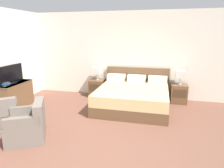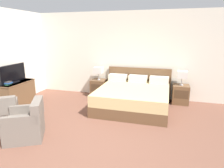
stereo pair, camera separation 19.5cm
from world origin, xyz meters
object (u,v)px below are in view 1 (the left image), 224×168
at_px(nightstand_right, 179,94).
at_px(armchair_by_window, 0,118).
at_px(table_lamp_left, 97,70).
at_px(bed, 133,97).
at_px(nightstand_left, 97,88).
at_px(book_blue_cover, 4,84).
at_px(dresser, 14,95).
at_px(book_red_cover, 4,85).
at_px(book_small_top, 4,83).
at_px(armchair_companion, 28,126).
at_px(table_lamp_right, 180,74).
at_px(tv, 11,75).

relative_size(nightstand_right, armchair_by_window, 0.58).
bearing_deg(table_lamp_left, bed, -28.85).
bearing_deg(bed, nightstand_left, 151.20).
height_order(book_blue_cover, armchair_by_window, book_blue_cover).
bearing_deg(dresser, book_red_cover, -89.07).
relative_size(bed, dresser, 1.90).
distance_m(book_small_top, armchair_companion, 1.89).
xyz_separation_m(bed, armchair_by_window, (-2.53, -2.05, -0.02)).
xyz_separation_m(bed, book_red_cover, (-3.18, -1.14, 0.42)).
xyz_separation_m(bed, book_blue_cover, (-3.17, -1.14, 0.45)).
relative_size(bed, table_lamp_right, 4.77).
bearing_deg(armchair_by_window, nightstand_left, 65.43).
xyz_separation_m(nightstand_left, armchair_companion, (-0.45, -2.94, 0.01)).
xyz_separation_m(bed, dresser, (-3.18, -0.83, 0.06)).
xyz_separation_m(table_lamp_right, tv, (-4.45, -1.56, 0.08)).
bearing_deg(bed, table_lamp_right, 28.85).
distance_m(nightstand_left, book_blue_cover, 2.68).
bearing_deg(nightstand_left, dresser, -141.44).
relative_size(table_lamp_left, dresser, 0.40).
xyz_separation_m(tv, armchair_companion, (1.46, -1.38, -0.66)).
xyz_separation_m(nightstand_right, book_small_top, (-4.45, -1.84, 0.51)).
bearing_deg(table_lamp_right, nightstand_right, -90.00).
height_order(table_lamp_left, book_red_cover, table_lamp_left).
height_order(book_red_cover, book_blue_cover, book_blue_cover).
height_order(bed, armchair_by_window, bed).
bearing_deg(bed, table_lamp_left, 151.15).
xyz_separation_m(book_blue_cover, armchair_by_window, (0.64, -0.92, -0.47)).
relative_size(dresser, armchair_companion, 1.12).
bearing_deg(nightstand_right, book_red_cover, -157.56).
height_order(nightstand_left, armchair_by_window, armchair_by_window).
relative_size(tv, book_red_cover, 4.20).
bearing_deg(armchair_companion, book_red_cover, 142.82).
bearing_deg(table_lamp_left, book_blue_cover, -135.89).
relative_size(dresser, book_blue_cover, 4.03).
relative_size(nightstand_left, armchair_companion, 0.60).
relative_size(dresser, book_small_top, 4.51).
bearing_deg(book_blue_cover, table_lamp_right, 22.50).
distance_m(book_red_cover, book_blue_cover, 0.03).
bearing_deg(nightstand_right, table_lamp_right, 90.00).
height_order(nightstand_left, nightstand_right, same).
distance_m(dresser, armchair_by_window, 1.39).
relative_size(table_lamp_left, table_lamp_right, 1.00).
distance_m(nightstand_right, book_small_top, 4.84).
height_order(nightstand_right, book_small_top, book_small_top).
relative_size(tv, armchair_companion, 0.97).
bearing_deg(table_lamp_right, table_lamp_left, 180.00).
relative_size(bed, tv, 2.21).
bearing_deg(nightstand_left, bed, -28.80).
xyz_separation_m(book_blue_cover, armchair_companion, (1.45, -1.11, -0.47)).
relative_size(book_blue_cover, armchair_companion, 0.28).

